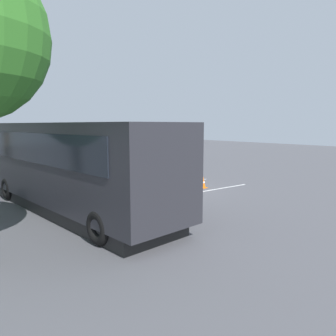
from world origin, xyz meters
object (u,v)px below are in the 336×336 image
object	(u,v)px
spectator_far_right	(111,170)
stunt_motorcycle	(183,163)
tour_bus	(72,167)
parked_motorcycle_silver	(93,182)
spectator_left	(154,180)
traffic_cone	(203,182)
spectator_centre	(143,175)
spectator_far_left	(175,185)
spectator_right	(127,173)

from	to	relation	value
spectator_far_right	stunt_motorcycle	world-z (taller)	spectator_far_right
tour_bus	parked_motorcycle_silver	bearing A→B (deg)	-38.14
spectator_left	spectator_far_right	xyz separation A→B (m)	(3.47, -0.05, 0.00)
spectator_left	traffic_cone	bearing A→B (deg)	-72.79
spectator_far_right	stunt_motorcycle	xyz separation A→B (m)	(0.47, -5.08, -0.05)
tour_bus	spectator_left	bearing A→B (deg)	-113.02
spectator_left	spectator_centre	world-z (taller)	spectator_centre
spectator_far_left	spectator_left	size ratio (longest dim) A/B	0.99
parked_motorcycle_silver	traffic_cone	xyz separation A→B (m)	(-2.74, -4.71, -0.18)
spectator_right	spectator_far_right	size ratio (longest dim) A/B	1.00
stunt_motorcycle	traffic_cone	xyz separation A→B (m)	(-2.68, 1.06, -0.67)
tour_bus	spectator_far_left	bearing A→B (deg)	-131.17
spectator_right	parked_motorcycle_silver	world-z (taller)	spectator_right
tour_bus	spectator_centre	bearing A→B (deg)	-90.46
tour_bus	stunt_motorcycle	xyz separation A→B (m)	(2.74, -7.97, -0.67)
spectator_far_right	spectator_centre	bearing A→B (deg)	-173.93
spectator_centre	parked_motorcycle_silver	bearing A→B (deg)	18.31
spectator_centre	spectator_far_right	bearing A→B (deg)	6.07
traffic_cone	spectator_far_left	bearing A→B (deg)	121.96
traffic_cone	spectator_left	bearing A→B (deg)	107.21
spectator_centre	stunt_motorcycle	size ratio (longest dim) A/B	0.85
spectator_centre	spectator_far_right	distance (m)	2.31
spectator_far_left	traffic_cone	size ratio (longest dim) A/B	2.68
stunt_motorcycle	spectator_far_left	bearing A→B (deg)	135.51
spectator_far_left	parked_motorcycle_silver	bearing A→B (deg)	6.92
tour_bus	spectator_far_left	world-z (taller)	tour_bus
spectator_centre	parked_motorcycle_silver	world-z (taller)	spectator_centre
spectator_centre	traffic_cone	world-z (taller)	spectator_centre
spectator_far_left	stunt_motorcycle	xyz separation A→B (m)	(5.22, -5.13, -0.03)
spectator_centre	stunt_motorcycle	bearing A→B (deg)	-60.24
parked_motorcycle_silver	traffic_cone	bearing A→B (deg)	-120.19
tour_bus	spectator_far_left	distance (m)	3.82
spectator_far_left	spectator_centre	size ratio (longest dim) A/B	0.97
tour_bus	parked_motorcycle_silver	world-z (taller)	tour_bus
spectator_far_right	traffic_cone	world-z (taller)	spectator_far_right
parked_motorcycle_silver	spectator_centre	bearing A→B (deg)	-161.69
spectator_left	parked_motorcycle_silver	distance (m)	4.08
spectator_left	traffic_cone	distance (m)	4.32
tour_bus	spectator_left	size ratio (longest dim) A/B	6.13
spectator_right	traffic_cone	world-z (taller)	spectator_right
tour_bus	traffic_cone	world-z (taller)	tour_bus
spectator_centre	spectator_far_right	size ratio (longest dim) A/B	1.02
spectator_left	spectator_centre	xyz separation A→B (m)	(1.18, -0.30, 0.02)
tour_bus	stunt_motorcycle	distance (m)	8.45
stunt_motorcycle	traffic_cone	distance (m)	2.96
spectator_right	parked_motorcycle_silver	size ratio (longest dim) A/B	0.84
spectator_left	stunt_motorcycle	distance (m)	6.47
spectator_far_right	traffic_cone	distance (m)	4.64
tour_bus	spectator_centre	xyz separation A→B (m)	(-0.02, -3.13, -0.61)
spectator_centre	stunt_motorcycle	distance (m)	5.57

